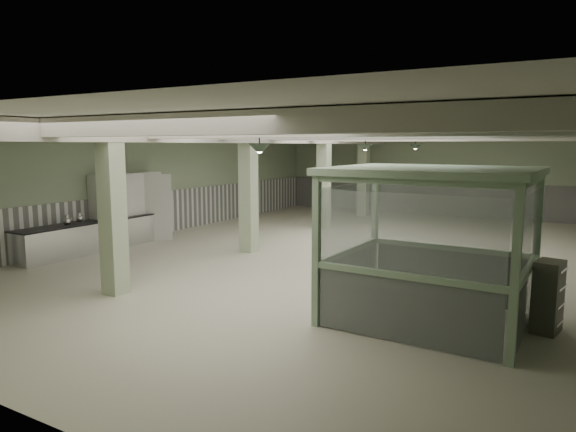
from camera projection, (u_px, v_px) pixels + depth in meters
The scene contains 29 objects.
floor at pixel (340, 254), 14.79m from camera, with size 20.00×20.00×0.00m, color #BCB9A5.
ceiling at pixel (342, 128), 14.30m from camera, with size 14.00×20.00×0.02m, color silver.
wall_back at pixel (432, 175), 23.13m from camera, with size 14.00×0.02×3.60m, color #9AAB88.
wall_left at pixel (159, 183), 18.01m from camera, with size 0.02×20.00×3.60m, color #9AAB88.
wainscot_left at pixel (160, 213), 18.14m from camera, with size 0.05×19.90×1.50m, color silver.
wainscot_back at pixel (431, 198), 23.25m from camera, with size 13.90×0.05×1.50m, color silver.
girder at pixel (266, 137), 15.57m from camera, with size 0.45×19.90×0.40m, color beige.
beam_a at pixel (143, 126), 7.89m from camera, with size 13.90×0.35×0.32m, color beige.
beam_b at pixel (238, 130), 10.03m from camera, with size 13.90×0.35×0.32m, color beige.
beam_c at pixel (299, 132), 12.18m from camera, with size 13.90×0.35×0.32m, color beige.
beam_d at pixel (342, 134), 14.33m from camera, with size 13.90×0.35×0.32m, color beige.
beam_e at pixel (374, 136), 16.47m from camera, with size 13.90×0.35×0.32m, color beige.
beam_f at pixel (398, 137), 18.62m from camera, with size 13.90×0.35×0.32m, color beige.
beam_g at pixel (418, 138), 20.76m from camera, with size 13.90×0.35×0.32m, color beige.
column_a at pixel (112, 209), 10.63m from camera, with size 0.42×0.42×3.60m, color #B3C59F.
column_b at pixel (248, 191), 14.92m from camera, with size 0.42×0.42×3.60m, color #B3C59F.
column_c at pixel (324, 181), 19.22m from camera, with size 0.42×0.42×3.60m, color #B3C59F.
column_d at pixel (363, 175), 22.65m from camera, with size 0.42×0.42×3.60m, color #B3C59F.
pendant_front at pixel (259, 149), 9.84m from camera, with size 0.44×0.44×0.22m, color #2C3A2C.
pendant_mid at pixel (365, 148), 14.56m from camera, with size 0.44×0.44×0.22m, color #2C3A2C.
pendant_back at pixel (415, 147), 18.85m from camera, with size 0.44×0.44×0.22m, color #2C3A2C.
prep_counter at pixel (93, 236), 15.18m from camera, with size 0.85×4.84×0.91m.
pitcher_near at pixel (67, 220), 14.23m from camera, with size 0.21×0.24×0.30m, color silver, non-canonical shape.
pitcher_far at pixel (80, 218), 14.81m from camera, with size 0.19×0.22×0.28m, color silver, non-canonical shape.
veg_colander at pixel (122, 213), 16.20m from camera, with size 0.45×0.45×0.20m, color #3A3A3F, non-canonical shape.
orange_bowl at pixel (119, 216), 15.92m from camera, with size 0.22×0.22×0.08m, color #B2B2B7.
walkin_cooler at pixel (128, 208), 16.38m from camera, with size 1.16×2.49×2.29m.
guard_booth at pixel (431, 219), 8.97m from camera, with size 3.48×2.97×2.74m.
filing_cabinet at pixel (548, 297), 8.57m from camera, with size 0.39×0.56×1.22m, color #646655.
Camera 1 is at (5.93, -13.32, 3.12)m, focal length 32.00 mm.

